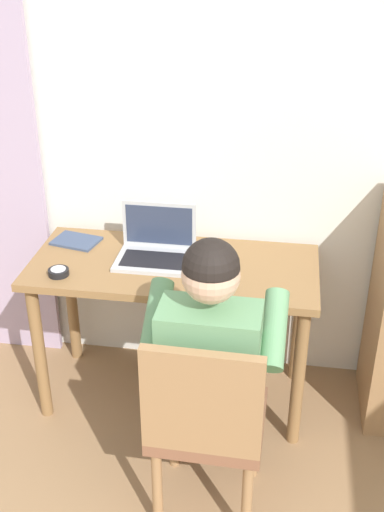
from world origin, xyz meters
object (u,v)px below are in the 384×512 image
object	(u,v)px
desk_clock	(59,272)
chair	(206,420)
person_seated	(214,350)
laptop	(156,248)
computer_mouse	(221,271)
desk	(174,285)
notebook_pad	(76,241)

from	to	relation	value
desk_clock	chair	bearing A→B (deg)	-35.70
person_seated	desk_clock	xyz separation A→B (m)	(-0.72, 0.33, 0.09)
chair	person_seated	world-z (taller)	person_seated
laptop	computer_mouse	world-z (taller)	laptop
laptop	desk_clock	xyz separation A→B (m)	(-0.38, -0.22, -0.04)
desk	person_seated	bearing A→B (deg)	-64.07
person_seated	notebook_pad	size ratio (longest dim) A/B	5.64
person_seated	notebook_pad	xyz separation A→B (m)	(-0.74, 0.65, 0.08)
desk	notebook_pad	distance (m)	0.53
desk_clock	notebook_pad	bearing A→B (deg)	94.30
person_seated	computer_mouse	size ratio (longest dim) A/B	11.85
desk_clock	notebook_pad	distance (m)	0.32
desk	laptop	world-z (taller)	laptop
desk_clock	notebook_pad	xyz separation A→B (m)	(-0.02, 0.32, -0.01)
desk	laptop	xyz separation A→B (m)	(-0.09, 0.04, 0.16)
chair	notebook_pad	xyz separation A→B (m)	(-0.74, 0.83, 0.27)
computer_mouse	notebook_pad	bearing A→B (deg)	-173.72
computer_mouse	desk	bearing A→B (deg)	-173.16
desk_clock	notebook_pad	size ratio (longest dim) A/B	0.43
computer_mouse	notebook_pad	world-z (taller)	computer_mouse
laptop	desk	bearing A→B (deg)	-26.29
person_seated	computer_mouse	distance (m)	0.46
laptop	desk_clock	size ratio (longest dim) A/B	3.78
laptop	computer_mouse	bearing A→B (deg)	-18.32
person_seated	laptop	world-z (taller)	person_seated
laptop	computer_mouse	distance (m)	0.32
desk	notebook_pad	xyz separation A→B (m)	(-0.49, 0.14, 0.12)
desk	computer_mouse	size ratio (longest dim) A/B	12.84
desk	person_seated	size ratio (longest dim) A/B	1.08
laptop	notebook_pad	world-z (taller)	laptop
desk_clock	notebook_pad	world-z (taller)	desk_clock
desk	notebook_pad	bearing A→B (deg)	164.24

